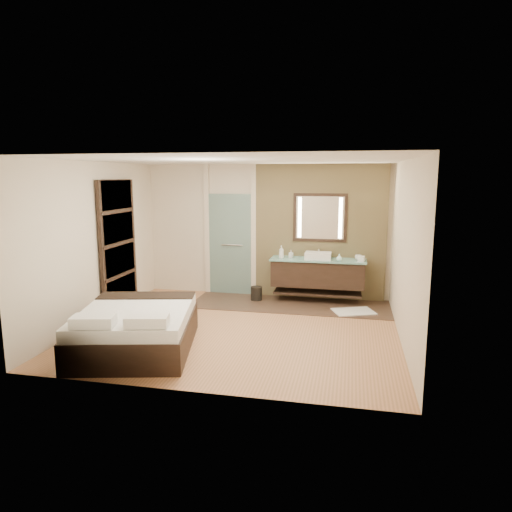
% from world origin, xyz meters
% --- Properties ---
extents(floor, '(5.00, 5.00, 0.00)m').
position_xyz_m(floor, '(0.00, 0.00, 0.00)').
color(floor, '#9A6740').
rests_on(floor, ground).
extents(tile_strip, '(3.80, 1.30, 0.01)m').
position_xyz_m(tile_strip, '(0.60, 1.60, 0.01)').
color(tile_strip, '#3C2821').
rests_on(tile_strip, floor).
extents(stone_wall, '(2.60, 0.08, 2.70)m').
position_xyz_m(stone_wall, '(1.10, 2.21, 1.35)').
color(stone_wall, tan).
rests_on(stone_wall, floor).
extents(vanity, '(1.85, 0.55, 0.88)m').
position_xyz_m(vanity, '(1.10, 1.92, 0.58)').
color(vanity, black).
rests_on(vanity, stone_wall).
extents(mirror_unit, '(1.06, 0.04, 0.96)m').
position_xyz_m(mirror_unit, '(1.10, 2.16, 1.65)').
color(mirror_unit, black).
rests_on(mirror_unit, stone_wall).
extents(frosted_door, '(1.10, 0.12, 2.70)m').
position_xyz_m(frosted_door, '(-0.75, 2.20, 1.14)').
color(frosted_door, '#9FC9C0').
rests_on(frosted_door, floor).
extents(shoji_partition, '(0.06, 1.20, 2.40)m').
position_xyz_m(shoji_partition, '(-2.43, 0.60, 1.21)').
color(shoji_partition, black).
rests_on(shoji_partition, floor).
extents(bed, '(1.92, 2.21, 0.74)m').
position_xyz_m(bed, '(-1.25, -1.16, 0.31)').
color(bed, black).
rests_on(bed, floor).
extents(bath_mat, '(0.85, 0.73, 0.02)m').
position_xyz_m(bath_mat, '(1.81, 1.32, 0.02)').
color(bath_mat, silver).
rests_on(bath_mat, floor).
extents(waste_bin, '(0.28, 0.28, 0.28)m').
position_xyz_m(waste_bin, '(-0.10, 1.75, 0.14)').
color(waste_bin, black).
rests_on(waste_bin, floor).
extents(tissue_box, '(0.14, 0.14, 0.10)m').
position_xyz_m(tissue_box, '(1.92, 1.83, 0.92)').
color(tissue_box, white).
rests_on(tissue_box, vanity).
extents(soap_bottle_a, '(0.11, 0.12, 0.25)m').
position_xyz_m(soap_bottle_a, '(0.38, 1.85, 0.99)').
color(soap_bottle_a, silver).
rests_on(soap_bottle_a, vanity).
extents(soap_bottle_b, '(0.09, 0.09, 0.15)m').
position_xyz_m(soap_bottle_b, '(0.56, 1.95, 0.94)').
color(soap_bottle_b, '#B2B2B2').
rests_on(soap_bottle_b, vanity).
extents(soap_bottle_c, '(0.11, 0.11, 0.13)m').
position_xyz_m(soap_bottle_c, '(1.51, 1.77, 0.93)').
color(soap_bottle_c, '#BDEEEB').
rests_on(soap_bottle_c, vanity).
extents(cup, '(0.14, 0.14, 0.10)m').
position_xyz_m(cup, '(1.87, 1.96, 0.92)').
color(cup, silver).
rests_on(cup, vanity).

